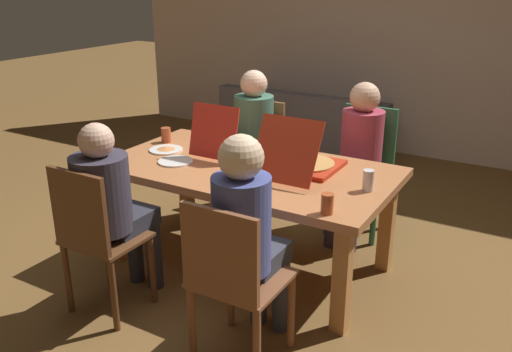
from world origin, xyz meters
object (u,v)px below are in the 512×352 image
(plate_0, at_px, (166,149))
(chair_0, at_px, (259,153))
(drinking_glass_0, at_px, (327,204))
(drinking_glass_2, at_px, (166,135))
(dining_table, at_px, (249,179))
(drinking_glass_1, at_px, (368,181))
(person_3, at_px, (358,149))
(person_1, at_px, (248,228))
(pizza_box_1, at_px, (229,146))
(person_0, at_px, (251,131))
(chair_2, at_px, (95,235))
(chair_1, at_px, (233,278))
(chair_3, at_px, (364,165))
(plate_1, at_px, (176,161))
(plate_2, at_px, (248,175))
(person_2, at_px, (110,200))
(pizza_box_0, at_px, (304,163))
(couch, at_px, (303,130))

(plate_0, bearing_deg, chair_0, 75.18)
(drinking_glass_0, relative_size, drinking_glass_2, 1.00)
(dining_table, xyz_separation_m, drinking_glass_1, (0.84, -0.01, 0.16))
(dining_table, relative_size, drinking_glass_0, 17.04)
(chair_0, distance_m, person_3, 0.97)
(person_1, distance_m, pizza_box_1, 1.26)
(person_0, relative_size, chair_2, 1.28)
(chair_1, height_order, chair_2, chair_2)
(drinking_glass_2, bearing_deg, chair_1, -40.50)
(chair_3, distance_m, plate_1, 1.51)
(plate_2, distance_m, drinking_glass_1, 0.77)
(pizza_box_1, height_order, plate_2, pizza_box_1)
(chair_3, xyz_separation_m, drinking_glass_0, (0.28, -1.41, 0.26))
(person_2, relative_size, drinking_glass_2, 10.43)
(pizza_box_0, relative_size, drinking_glass_1, 4.82)
(dining_table, height_order, pizza_box_0, pizza_box_0)
(chair_2, height_order, plate_2, chair_2)
(person_2, bearing_deg, person_3, 60.37)
(person_0, distance_m, couch, 1.81)
(pizza_box_1, relative_size, drinking_glass_0, 4.06)
(pizza_box_0, xyz_separation_m, plate_1, (-0.83, -0.30, -0.05))
(chair_0, height_order, drinking_glass_1, chair_0)
(person_0, xyz_separation_m, drinking_glass_0, (1.21, -1.23, 0.07))
(drinking_glass_1, bearing_deg, person_1, -114.18)
(dining_table, height_order, chair_0, chair_0)
(chair_0, relative_size, person_0, 0.76)
(plate_2, height_order, couch, couch)
(chair_0, bearing_deg, chair_1, -63.68)
(plate_0, xyz_separation_m, plate_1, (0.22, -0.17, -0.00))
(person_3, relative_size, pizza_box_1, 2.61)
(chair_0, height_order, drinking_glass_2, chair_0)
(person_2, distance_m, plate_0, 0.86)
(plate_0, relative_size, drinking_glass_1, 1.85)
(chair_0, distance_m, plate_2, 1.25)
(pizza_box_1, bearing_deg, drinking_glass_0, -31.08)
(dining_table, height_order, person_2, person_2)
(dining_table, relative_size, drinking_glass_1, 14.89)
(chair_1, xyz_separation_m, pizza_box_1, (-0.76, 1.15, 0.27))
(pizza_box_1, relative_size, plate_2, 1.90)
(person_0, xyz_separation_m, person_1, (0.94, -1.61, 0.01))
(couch, bearing_deg, pizza_box_1, -77.93)
(dining_table, relative_size, chair_0, 2.08)
(pizza_box_0, bearing_deg, chair_2, -126.21)
(chair_2, xyz_separation_m, plate_0, (-0.25, 0.97, 0.21))
(pizza_box_1, xyz_separation_m, couch, (-0.50, 2.33, -0.52))
(chair_0, bearing_deg, pizza_box_0, -45.15)
(chair_2, bearing_deg, couch, 95.25)
(person_2, bearing_deg, dining_table, 61.35)
(person_1, bearing_deg, person_0, 120.24)
(chair_2, bearing_deg, chair_1, 1.10)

